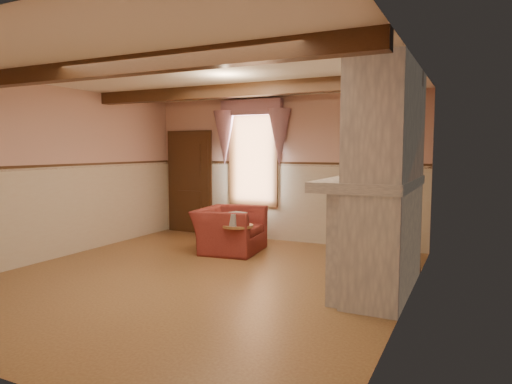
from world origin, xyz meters
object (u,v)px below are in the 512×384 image
at_px(mantel_clock, 384,168).
at_px(radiator, 239,224).
at_px(side_table, 238,241).
at_px(bowl, 375,174).
at_px(oil_lamp, 378,166).
at_px(armchair, 230,230).

bearing_deg(mantel_clock, radiator, 156.84).
bearing_deg(side_table, bowl, -13.29).
relative_size(side_table, oil_lamp, 1.96).
distance_m(armchair, side_table, 0.50).
xyz_separation_m(armchair, oil_lamp, (2.66, -0.71, 1.18)).
height_order(radiator, bowl, bowl).
height_order(side_table, oil_lamp, oil_lamp).
bearing_deg(armchair, bowl, -115.61).
bearing_deg(mantel_clock, side_table, -178.06).
bearing_deg(oil_lamp, armchair, 165.15).
bearing_deg(armchair, side_table, -143.26).
height_order(radiator, oil_lamp, oil_lamp).
bearing_deg(armchair, radiator, 13.02).
relative_size(bowl, oil_lamp, 1.27).
xyz_separation_m(armchair, mantel_clock, (2.66, -0.28, 1.14)).
bearing_deg(side_table, mantel_clock, 1.94).
distance_m(radiator, bowl, 3.77).
bearing_deg(radiator, oil_lamp, -14.37).
bearing_deg(oil_lamp, mantel_clock, 90.00).
height_order(side_table, mantel_clock, mantel_clock).
xyz_separation_m(side_table, radiator, (-0.71, 1.37, 0.02)).
relative_size(radiator, oil_lamp, 2.50).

